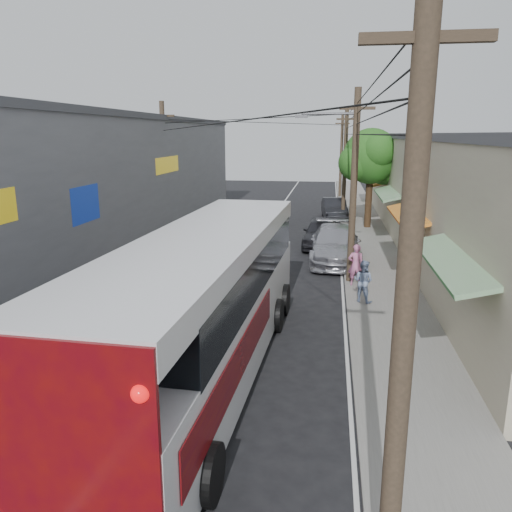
{
  "coord_description": "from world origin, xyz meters",
  "views": [
    {
      "loc": [
        4.26,
        -7.83,
        6.22
      ],
      "look_at": [
        1.68,
        9.48,
        1.92
      ],
      "focal_mm": 35.0,
      "sensor_mm": 36.0,
      "label": 1
    }
  ],
  "objects": [
    {
      "name": "coach_bus",
      "position": [
        1.2,
        4.11,
        1.97
      ],
      "size": [
        3.49,
        13.33,
        3.81
      ],
      "rotation": [
        0.0,
        0.0,
        -0.04
      ],
      "color": "silver",
      "rests_on": "ground"
    },
    {
      "name": "utility_poles",
      "position": [
        3.13,
        20.33,
        4.13
      ],
      "size": [
        11.8,
        45.28,
        8.0
      ],
      "color": "#473828",
      "rests_on": "ground"
    },
    {
      "name": "street_tree",
      "position": [
        6.87,
        26.02,
        4.67
      ],
      "size": [
        4.4,
        4.0,
        6.6
      ],
      "color": "#3F2B19",
      "rests_on": "ground"
    },
    {
      "name": "sidewalk",
      "position": [
        6.5,
        20.0,
        0.06
      ],
      "size": [
        3.0,
        80.0,
        0.12
      ],
      "primitive_type": "cube",
      "color": "slate",
      "rests_on": "ground"
    },
    {
      "name": "jeepney",
      "position": [
        -2.41,
        2.78,
        0.76
      ],
      "size": [
        2.7,
        5.55,
        1.52
      ],
      "primitive_type": "imported",
      "rotation": [
        0.0,
        0.0,
        -0.03
      ],
      "color": "#B6B5BC",
      "rests_on": "ground"
    },
    {
      "name": "building_left",
      "position": [
        -8.5,
        18.0,
        3.65
      ],
      "size": [
        7.2,
        36.0,
        7.25
      ],
      "color": "gray",
      "rests_on": "ground"
    },
    {
      "name": "parked_suv",
      "position": [
        4.6,
        16.75,
        0.87
      ],
      "size": [
        2.48,
        6.03,
        1.74
      ],
      "primitive_type": "imported",
      "rotation": [
        0.0,
        0.0,
        0.01
      ],
      "color": "#A7A6AF",
      "rests_on": "ground"
    },
    {
      "name": "pedestrian_near",
      "position": [
        5.4,
        12.33,
        0.99
      ],
      "size": [
        0.65,
        0.44,
        1.74
      ],
      "primitive_type": "imported",
      "rotation": [
        0.0,
        0.0,
        3.19
      ],
      "color": "#C6699A",
      "rests_on": "sidewalk"
    },
    {
      "name": "building_right",
      "position": [
        10.99,
        22.0,
        3.15
      ],
      "size": [
        7.09,
        40.0,
        6.25
      ],
      "color": "beige",
      "rests_on": "ground"
    },
    {
      "name": "parked_car_mid",
      "position": [
        3.85,
        20.0,
        0.82
      ],
      "size": [
        2.17,
        4.88,
        1.63
      ],
      "primitive_type": "imported",
      "rotation": [
        0.0,
        0.0,
        -0.05
      ],
      "color": "#25252A",
      "rests_on": "ground"
    },
    {
      "name": "parked_car_far",
      "position": [
        4.6,
        29.74,
        0.77
      ],
      "size": [
        2.06,
        4.82,
        1.54
      ],
      "primitive_type": "imported",
      "rotation": [
        0.0,
        0.0,
        0.09
      ],
      "color": "black",
      "rests_on": "ground"
    },
    {
      "name": "pedestrian_far",
      "position": [
        5.58,
        10.26,
        0.92
      ],
      "size": [
        0.97,
        0.9,
        1.59
      ],
      "primitive_type": "imported",
      "rotation": [
        0.0,
        0.0,
        2.64
      ],
      "color": "#8093BA",
      "rests_on": "sidewalk"
    },
    {
      "name": "ground",
      "position": [
        0.0,
        0.0,
        0.0
      ],
      "size": [
        120.0,
        120.0,
        0.0
      ],
      "primitive_type": "plane",
      "color": "black",
      "rests_on": "ground"
    }
  ]
}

